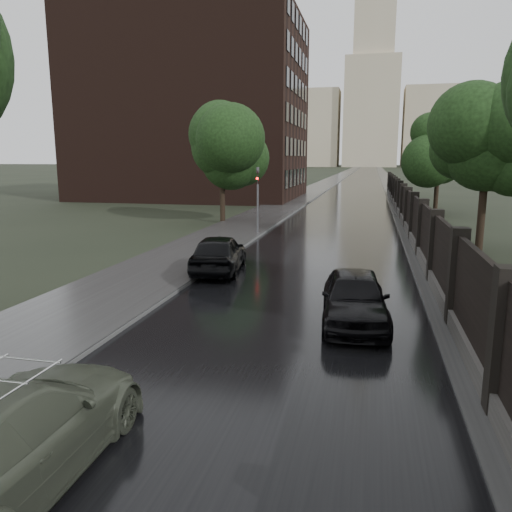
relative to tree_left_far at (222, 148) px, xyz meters
The scene contains 13 objects.
road 160.29m from the tree_left_far, 87.14° to the left, with size 8.00×420.00×0.02m, color black.
sidewalk_left 160.10m from the tree_left_far, 89.28° to the left, with size 4.00×420.00×0.16m, color #2D2D2D.
verge_right 160.65m from the tree_left_far, 85.18° to the left, with size 3.00×420.00×0.08m, color #2D2D2D.
fence_right 13.44m from the tree_left_far, ahead, with size 0.45×75.72×2.70m.
tree_left_far is the anchor object (origin of this frame).
tree_right_b 17.45m from the tree_left_far, 27.30° to the right, with size 4.08×4.08×7.01m.
tree_right_c 18.45m from the tree_left_far, 32.83° to the left, with size 4.08×4.08×7.01m.
traffic_light 6.84m from the tree_left_far, 53.53° to the right, with size 0.16×0.32×4.00m.
brick_building 24.63m from the tree_left_far, 114.44° to the left, with size 24.00×18.00×20.00m, color black.
stalinist_tower 272.14m from the tree_left_far, 88.30° to the left, with size 92.00×30.00×159.00m.
volga_sedan 29.58m from the tree_left_far, 79.08° to the right, with size 2.19×5.38×1.56m, color #4A5040.
hatchback_left 16.38m from the tree_left_far, 73.78° to the right, with size 1.82×4.52×1.54m, color black.
car_right_near 23.19m from the tree_left_far, 64.10° to the right, with size 1.75×4.35×1.48m, color black.
Camera 1 is at (2.27, -3.91, 4.47)m, focal length 35.00 mm.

